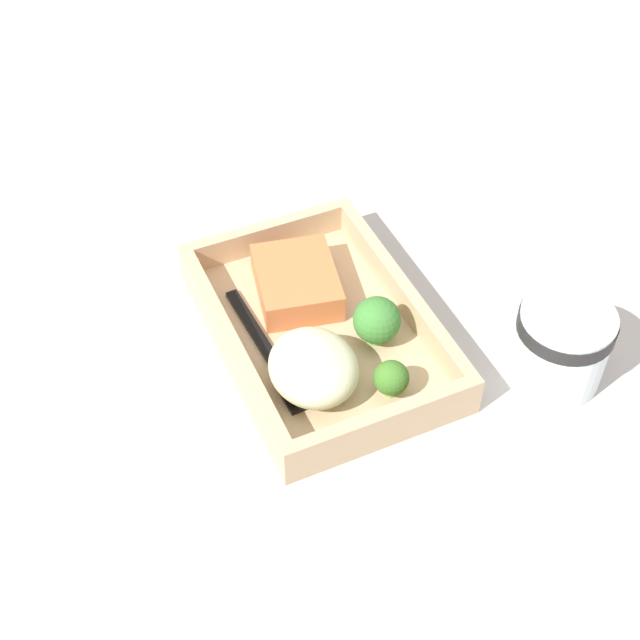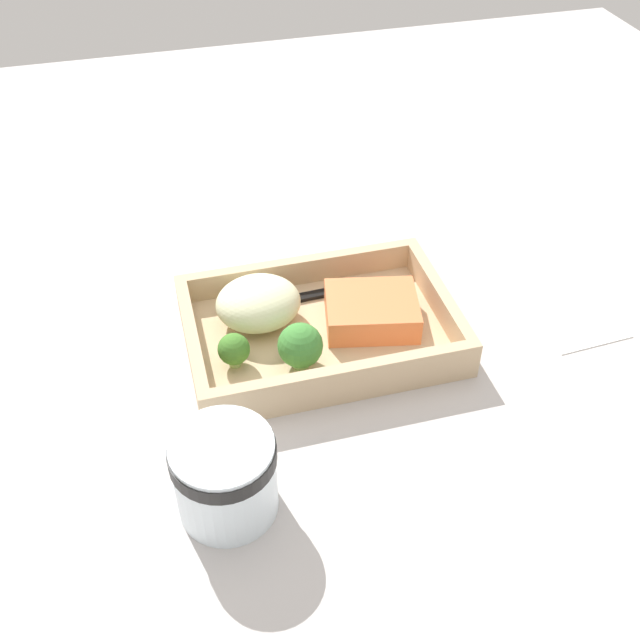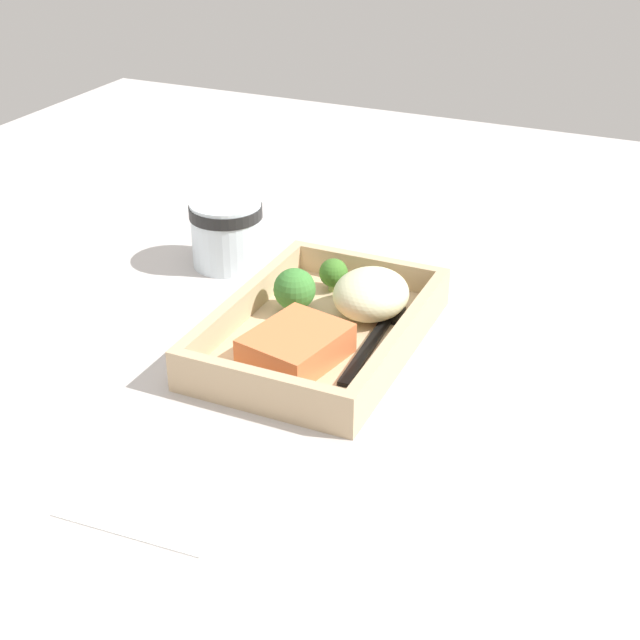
# 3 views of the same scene
# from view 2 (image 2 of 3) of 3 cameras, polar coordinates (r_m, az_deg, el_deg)

# --- Properties ---
(ground_plane) EXTENTS (1.60, 1.60, 0.02)m
(ground_plane) POSITION_cam_2_polar(r_m,az_deg,el_deg) (0.77, -0.00, -2.06)
(ground_plane) COLOR #B9B3B1
(takeout_tray) EXTENTS (0.27, 0.18, 0.01)m
(takeout_tray) POSITION_cam_2_polar(r_m,az_deg,el_deg) (0.76, -0.00, -1.19)
(takeout_tray) COLOR tan
(takeout_tray) RESTS_ON ground_plane
(tray_rim) EXTENTS (0.27, 0.18, 0.03)m
(tray_rim) POSITION_cam_2_polar(r_m,az_deg,el_deg) (0.75, -0.00, -0.02)
(tray_rim) COLOR tan
(tray_rim) RESTS_ON takeout_tray
(salmon_fillet) EXTENTS (0.11, 0.09, 0.03)m
(salmon_fillet) POSITION_cam_2_polar(r_m,az_deg,el_deg) (0.76, 4.00, 0.59)
(salmon_fillet) COLOR #DF7542
(salmon_fillet) RESTS_ON takeout_tray
(mashed_potatoes) EXTENTS (0.09, 0.08, 0.05)m
(mashed_potatoes) POSITION_cam_2_polar(r_m,az_deg,el_deg) (0.75, -4.73, 1.30)
(mashed_potatoes) COLOR beige
(mashed_potatoes) RESTS_ON takeout_tray
(broccoli_floret_1) EXTENTS (0.03, 0.03, 0.04)m
(broccoli_floret_1) POSITION_cam_2_polar(r_m,az_deg,el_deg) (0.71, -6.58, -2.26)
(broccoli_floret_1) COLOR #8AA95F
(broccoli_floret_1) RESTS_ON takeout_tray
(broccoli_floret_2) EXTENTS (0.04, 0.04, 0.05)m
(broccoli_floret_2) POSITION_cam_2_polar(r_m,az_deg,el_deg) (0.70, -1.51, -2.00)
(broccoli_floret_2) COLOR #79A555
(broccoli_floret_2) RESTS_ON takeout_tray
(fork) EXTENTS (0.16, 0.02, 0.00)m
(fork) POSITION_cam_2_polar(r_m,az_deg,el_deg) (0.79, -1.76, 1.65)
(fork) COLOR black
(fork) RESTS_ON takeout_tray
(paper_cup) EXTENTS (0.08, 0.08, 0.08)m
(paper_cup) POSITION_cam_2_polar(r_m,az_deg,el_deg) (0.60, -7.26, -11.47)
(paper_cup) COLOR white
(paper_cup) RESTS_ON ground_plane
(receipt_slip) EXTENTS (0.09, 0.13, 0.00)m
(receipt_slip) POSITION_cam_2_polar(r_m,az_deg,el_deg) (0.84, 18.13, 0.89)
(receipt_slip) COLOR white
(receipt_slip) RESTS_ON ground_plane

